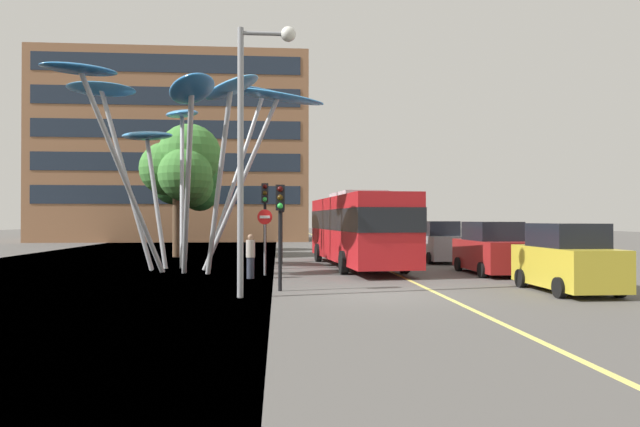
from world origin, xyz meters
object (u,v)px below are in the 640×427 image
object	(u,v)px
pedestrian	(250,256)
car_parked_mid	(492,250)
car_parked_near	(567,260)
leaf_sculpture	(188,115)
red_bus	(357,226)
traffic_light_kerb_far	(265,208)
no_entry_sign	(265,232)
traffic_light_island_mid	(281,215)
car_parked_far	(439,243)
street_lamp	(253,124)
traffic_light_kerb_near	(280,214)

from	to	relation	value
pedestrian	car_parked_mid	bearing A→B (deg)	5.28
car_parked_near	car_parked_mid	distance (m)	5.56
leaf_sculpture	car_parked_near	distance (m)	16.23
red_bus	car_parked_near	size ratio (longest dim) A/B	2.92
traffic_light_kerb_far	no_entry_sign	world-z (taller)	traffic_light_kerb_far
traffic_light_island_mid	car_parked_near	xyz separation A→B (m)	(8.74, -11.15, -1.48)
traffic_light_kerb_far	car_parked_far	distance (m)	10.70
leaf_sculpture	street_lamp	size ratio (longest dim) A/B	1.54
street_lamp	leaf_sculpture	bearing A→B (deg)	110.91
red_bus	traffic_light_island_mid	size ratio (longest dim) A/B	3.45
leaf_sculpture	car_parked_mid	size ratio (longest dim) A/B	2.72
traffic_light_kerb_near	street_lamp	bearing A→B (deg)	-122.16
traffic_light_island_mid	car_parked_far	distance (m)	8.40
street_lamp	traffic_light_kerb_far	bearing A→B (deg)	88.48
traffic_light_kerb_far	no_entry_sign	distance (m)	1.06
leaf_sculpture	traffic_light_island_mid	bearing A→B (deg)	37.31
leaf_sculpture	street_lamp	xyz separation A→B (m)	(3.23, -8.45, -1.84)
car_parked_near	pedestrian	world-z (taller)	car_parked_near
traffic_light_island_mid	car_parked_near	bearing A→B (deg)	-51.93
car_parked_mid	traffic_light_kerb_far	bearing A→B (deg)	175.92
traffic_light_island_mid	car_parked_near	world-z (taller)	traffic_light_island_mid
red_bus	street_lamp	bearing A→B (deg)	-114.61
red_bus	traffic_light_kerb_far	size ratio (longest dim) A/B	3.16
car_parked_near	car_parked_far	xyz separation A→B (m)	(-0.50, 11.85, 0.01)
street_lamp	car_parked_far	bearing A→B (deg)	53.38
car_parked_far	street_lamp	world-z (taller)	street_lamp
traffic_light_island_mid	red_bus	bearing A→B (deg)	-28.80
traffic_light_island_mid	pedestrian	xyz separation A→B (m)	(-1.21, -6.51, -1.63)
car_parked_far	pedestrian	world-z (taller)	car_parked_far
car_parked_mid	red_bus	bearing A→B (deg)	144.06
leaf_sculpture	street_lamp	world-z (taller)	leaf_sculpture
traffic_light_island_mid	street_lamp	distance (m)	11.88
traffic_light_island_mid	car_parked_mid	world-z (taller)	traffic_light_island_mid
car_parked_near	car_parked_far	size ratio (longest dim) A/B	0.98
traffic_light_kerb_far	pedestrian	bearing A→B (deg)	-107.93
street_lamp	pedestrian	bearing A→B (deg)	93.73
car_parked_far	street_lamp	size ratio (longest dim) A/B	0.52
car_parked_near	traffic_light_island_mid	bearing A→B (deg)	128.07
car_parked_near	car_parked_far	distance (m)	11.86
car_parked_near	pedestrian	distance (m)	10.98
car_parked_mid	street_lamp	xyz separation A→B (m)	(-9.46, -5.98, 3.99)
leaf_sculpture	traffic_light_island_mid	world-z (taller)	leaf_sculpture
traffic_light_island_mid	car_parked_near	distance (m)	14.25
traffic_light_kerb_far	no_entry_sign	size ratio (longest dim) A/B	1.41
traffic_light_kerb_near	traffic_light_kerb_far	bearing A→B (deg)	96.40
traffic_light_kerb_far	red_bus	bearing A→B (deg)	35.26
pedestrian	no_entry_sign	bearing A→B (deg)	64.18
leaf_sculpture	traffic_light_kerb_near	bearing A→B (deg)	-60.91
red_bus	pedestrian	distance (m)	6.67
traffic_light_kerb_near	traffic_light_island_mid	world-z (taller)	traffic_light_island_mid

